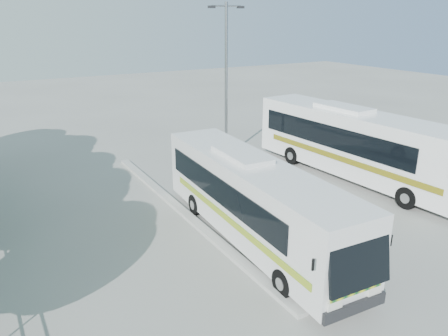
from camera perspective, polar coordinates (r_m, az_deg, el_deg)
ground at (r=18.43m, az=3.82°, el=-6.67°), size 100.00×100.00×0.00m
kerb_divider at (r=18.96m, az=-5.39°, el=-5.69°), size 0.40×16.00×0.15m
coach_main at (r=16.13m, az=3.88°, el=-4.08°), size 2.75×11.05×3.04m
coach_adjacent at (r=23.40m, az=16.93°, el=3.15°), size 3.32×12.58×3.45m
lamppost at (r=25.36m, az=0.29°, el=11.99°), size 2.15×0.33×8.78m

